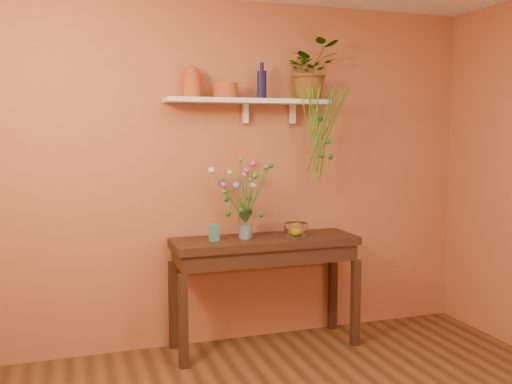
{
  "coord_description": "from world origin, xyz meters",
  "views": [
    {
      "loc": [
        -1.29,
        -2.3,
        1.68
      ],
      "look_at": [
        0.0,
        1.55,
        1.25
      ],
      "focal_mm": 39.55,
      "sensor_mm": 36.0,
      "label": 1
    }
  ],
  "objects_px": {
    "sideboard": "(265,254)",
    "bouquet": "(241,186)",
    "spider_plant": "(310,70)",
    "glass_bowl": "(296,230)",
    "glass_vase": "(246,226)",
    "terracotta_jug": "(192,82)",
    "blue_bottle": "(262,84)"
  },
  "relations": [
    {
      "from": "terracotta_jug",
      "to": "glass_bowl",
      "type": "bearing_deg",
      "value": -13.93
    },
    {
      "from": "glass_vase",
      "to": "bouquet",
      "type": "distance_m",
      "value": 0.31
    },
    {
      "from": "sideboard",
      "to": "bouquet",
      "type": "relative_size",
      "value": 2.84
    },
    {
      "from": "sideboard",
      "to": "spider_plant",
      "type": "relative_size",
      "value": 3.08
    },
    {
      "from": "spider_plant",
      "to": "terracotta_jug",
      "type": "bearing_deg",
      "value": 179.64
    },
    {
      "from": "spider_plant",
      "to": "bouquet",
      "type": "relative_size",
      "value": 0.92
    },
    {
      "from": "sideboard",
      "to": "terracotta_jug",
      "type": "xyz_separation_m",
      "value": [
        -0.53,
        0.14,
        1.31
      ]
    },
    {
      "from": "bouquet",
      "to": "glass_bowl",
      "type": "relative_size",
      "value": 2.75
    },
    {
      "from": "blue_bottle",
      "to": "glass_vase",
      "type": "relative_size",
      "value": 1.23
    },
    {
      "from": "bouquet",
      "to": "terracotta_jug",
      "type": "bearing_deg",
      "value": 164.09
    },
    {
      "from": "sideboard",
      "to": "bouquet",
      "type": "height_order",
      "value": "bouquet"
    },
    {
      "from": "blue_bottle",
      "to": "glass_vase",
      "type": "distance_m",
      "value": 1.1
    },
    {
      "from": "sideboard",
      "to": "spider_plant",
      "type": "bearing_deg",
      "value": 17.12
    },
    {
      "from": "bouquet",
      "to": "sideboard",
      "type": "bearing_deg",
      "value": -11.27
    },
    {
      "from": "spider_plant",
      "to": "glass_bowl",
      "type": "bearing_deg",
      "value": -135.54
    },
    {
      "from": "sideboard",
      "to": "glass_bowl",
      "type": "xyz_separation_m",
      "value": [
        0.24,
        -0.05,
        0.18
      ]
    },
    {
      "from": "sideboard",
      "to": "blue_bottle",
      "type": "relative_size",
      "value": 5.18
    },
    {
      "from": "sideboard",
      "to": "blue_bottle",
      "type": "height_order",
      "value": "blue_bottle"
    },
    {
      "from": "glass_vase",
      "to": "bouquet",
      "type": "relative_size",
      "value": 0.45
    },
    {
      "from": "spider_plant",
      "to": "blue_bottle",
      "type": "bearing_deg",
      "value": -177.25
    },
    {
      "from": "sideboard",
      "to": "terracotta_jug",
      "type": "bearing_deg",
      "value": 165.64
    },
    {
      "from": "glass_vase",
      "to": "bouquet",
      "type": "bearing_deg",
      "value": 143.83
    },
    {
      "from": "glass_bowl",
      "to": "spider_plant",
      "type": "bearing_deg",
      "value": 44.46
    },
    {
      "from": "sideboard",
      "to": "bouquet",
      "type": "xyz_separation_m",
      "value": [
        -0.18,
        0.04,
        0.53
      ]
    },
    {
      "from": "glass_bowl",
      "to": "glass_vase",
      "type": "bearing_deg",
      "value": 169.83
    },
    {
      "from": "bouquet",
      "to": "glass_vase",
      "type": "bearing_deg",
      "value": -36.17
    },
    {
      "from": "glass_vase",
      "to": "glass_bowl",
      "type": "relative_size",
      "value": 1.22
    },
    {
      "from": "glass_vase",
      "to": "sideboard",
      "type": "bearing_deg",
      "value": -5.78
    },
    {
      "from": "blue_bottle",
      "to": "glass_bowl",
      "type": "relative_size",
      "value": 1.5
    },
    {
      "from": "spider_plant",
      "to": "sideboard",
      "type": "bearing_deg",
      "value": -162.88
    },
    {
      "from": "glass_vase",
      "to": "terracotta_jug",
      "type": "bearing_deg",
      "value": 162.36
    },
    {
      "from": "sideboard",
      "to": "glass_bowl",
      "type": "bearing_deg",
      "value": -12.95
    }
  ]
}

